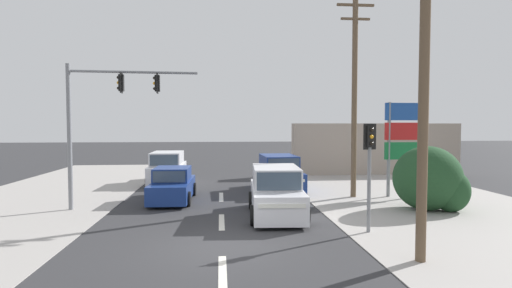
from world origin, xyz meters
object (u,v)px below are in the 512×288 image
traffic_signal_mast (102,109)px  suv_oncoming_mid (279,174)px  utility_pole_midground_right (354,93)px  pedestal_signal_right_kerb (370,159)px  suv_kerbside_parked (168,169)px  sedan_oncoming_near (173,186)px  shopping_plaza_sign (406,136)px  suv_receding_far (276,193)px  utility_pole_foreground_right (420,47)px

traffic_signal_mast → suv_oncoming_mid: traffic_signal_mast is taller
utility_pole_midground_right → traffic_signal_mast: 11.44m
pedestal_signal_right_kerb → suv_kerbside_parked: 14.28m
pedestal_signal_right_kerb → sedan_oncoming_near: 9.45m
shopping_plaza_sign → suv_receding_far: (-6.85, -3.48, -2.10)m
suv_kerbside_parked → pedestal_signal_right_kerb: bearing=-55.9°
pedestal_signal_right_kerb → sedan_oncoming_near: pedestal_signal_right_kerb is taller
traffic_signal_mast → pedestal_signal_right_kerb: (9.65, -4.52, -1.73)m
suv_receding_far → suv_kerbside_parked: (-5.29, 9.08, 0.00)m
sedan_oncoming_near → suv_oncoming_mid: size_ratio=0.93×
traffic_signal_mast → pedestal_signal_right_kerb: bearing=-25.1°
utility_pole_midground_right → pedestal_signal_right_kerb: utility_pole_midground_right is taller
utility_pole_midground_right → pedestal_signal_right_kerb: (-1.62, -6.24, -2.64)m
suv_kerbside_parked → suv_oncoming_mid: size_ratio=0.99×
utility_pole_midground_right → traffic_signal_mast: size_ratio=1.61×
utility_pole_midground_right → utility_pole_foreground_right: bearing=-99.1°
utility_pole_foreground_right → pedestal_signal_right_kerb: 4.13m
utility_pole_foreground_right → suv_kerbside_parked: utility_pole_foreground_right is taller
shopping_plaza_sign → suv_receding_far: 7.97m
utility_pole_midground_right → traffic_signal_mast: (-11.27, -1.72, -0.91)m
utility_pole_midground_right → suv_oncoming_mid: size_ratio=2.09×
suv_oncoming_mid → suv_receding_far: bearing=-99.6°
shopping_plaza_sign → suv_oncoming_mid: (-5.88, 2.25, -2.10)m
traffic_signal_mast → suv_oncoming_mid: bearing=26.0°
suv_kerbside_parked → sedan_oncoming_near: 5.73m
pedestal_signal_right_kerb → shopping_plaza_sign: (4.18, 6.15, 0.57)m
shopping_plaza_sign → suv_receding_far: size_ratio=0.99×
traffic_signal_mast → suv_receding_far: (6.99, -1.85, -3.26)m
traffic_signal_mast → suv_kerbside_parked: bearing=76.8°
pedestal_signal_right_kerb → suv_kerbside_parked: (-7.96, 11.75, -1.53)m
pedestal_signal_right_kerb → suv_oncoming_mid: pedestal_signal_right_kerb is taller
utility_pole_foreground_right → traffic_signal_mast: size_ratio=1.70×
traffic_signal_mast → suv_receding_far: size_ratio=1.30×
pedestal_signal_right_kerb → suv_receding_far: 4.07m
utility_pole_midground_right → suv_oncoming_mid: utility_pole_midground_right is taller
utility_pole_midground_right → sedan_oncoming_near: size_ratio=2.25×
utility_pole_midground_right → suv_oncoming_mid: (-3.31, 2.17, -4.18)m
suv_receding_far → suv_kerbside_parked: bearing=120.2°
suv_kerbside_parked → sedan_oncoming_near: (0.95, -5.65, -0.18)m
suv_receding_far → suv_kerbside_parked: size_ratio=1.02×
traffic_signal_mast → pedestal_signal_right_kerb: size_ratio=1.69×
utility_pole_midground_right → sedan_oncoming_near: (-8.62, -0.13, -4.36)m
traffic_signal_mast → suv_oncoming_mid: 9.44m
pedestal_signal_right_kerb → suv_oncoming_mid: size_ratio=0.77×
utility_pole_foreground_right → suv_oncoming_mid: (-1.86, 11.20, -4.58)m
suv_receding_far → utility_pole_foreground_right: bearing=-62.6°
sedan_oncoming_near → suv_oncoming_mid: (5.31, 2.30, 0.18)m
suv_receding_far → shopping_plaza_sign: bearing=26.9°
shopping_plaza_sign → suv_oncoming_mid: shopping_plaza_sign is taller
utility_pole_midground_right → shopping_plaza_sign: bearing=-1.9°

